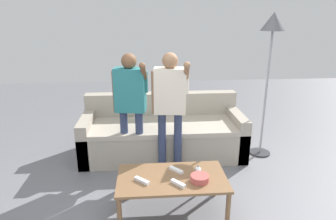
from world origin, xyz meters
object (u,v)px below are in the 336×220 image
(couch, at_px, (163,133))
(player_center, at_px, (170,100))
(game_remote_nunchuk, at_px, (198,169))
(coffee_table, at_px, (172,181))
(snack_bowl, at_px, (200,178))
(game_remote_wand_near, at_px, (142,181))
(player_left, at_px, (130,99))
(game_remote_wand_spare, at_px, (178,183))
(floor_lamp, at_px, (272,36))
(game_remote_wand_far, at_px, (176,170))

(couch, bearing_deg, player_center, -84.04)
(game_remote_nunchuk, relative_size, player_center, 0.06)
(coffee_table, relative_size, snack_bowl, 6.04)
(couch, height_order, snack_bowl, couch)
(coffee_table, distance_m, snack_bowl, 0.27)
(snack_bowl, height_order, game_remote_wand_near, snack_bowl)
(game_remote_nunchuk, distance_m, player_left, 1.19)
(game_remote_wand_spare, bearing_deg, floor_lamp, 45.54)
(floor_lamp, relative_size, player_center, 1.29)
(coffee_table, bearing_deg, player_left, 113.25)
(game_remote_wand_near, height_order, game_remote_wand_far, same)
(player_center, bearing_deg, coffee_table, -93.65)
(coffee_table, bearing_deg, snack_bowl, -20.36)
(floor_lamp, bearing_deg, game_remote_wand_near, -142.38)
(snack_bowl, bearing_deg, game_remote_wand_far, 135.54)
(game_remote_nunchuk, height_order, floor_lamp, floor_lamp)
(player_left, bearing_deg, game_remote_wand_near, -82.89)
(player_center, xyz_separation_m, game_remote_wand_near, (-0.33, -0.88, -0.50))
(game_remote_wand_near, distance_m, game_remote_wand_far, 0.37)
(couch, distance_m, game_remote_wand_near, 1.43)
(floor_lamp, relative_size, game_remote_wand_far, 13.07)
(game_remote_wand_near, bearing_deg, snack_bowl, -3.06)
(snack_bowl, bearing_deg, game_remote_wand_near, 176.94)
(game_remote_wand_spare, bearing_deg, game_remote_wand_far, 88.30)
(snack_bowl, xyz_separation_m, player_left, (-0.65, 1.04, 0.48))
(snack_bowl, relative_size, floor_lamp, 0.09)
(player_center, relative_size, game_remote_wand_spare, 10.32)
(couch, height_order, floor_lamp, floor_lamp)
(game_remote_wand_near, xyz_separation_m, game_remote_wand_far, (0.33, 0.16, 0.00))
(game_remote_nunchuk, xyz_separation_m, player_left, (-0.67, 0.86, 0.48))
(floor_lamp, bearing_deg, player_left, -172.09)
(coffee_table, distance_m, player_left, 1.17)
(coffee_table, bearing_deg, game_remote_wand_far, 63.40)
(snack_bowl, relative_size, game_remote_wand_near, 1.19)
(player_left, relative_size, game_remote_wand_near, 10.07)
(couch, relative_size, player_left, 1.50)
(game_remote_nunchuk, bearing_deg, game_remote_wand_spare, -134.41)
(couch, relative_size, game_remote_wand_spare, 15.27)
(couch, relative_size, game_remote_wand_far, 14.97)
(couch, bearing_deg, player_left, -135.94)
(game_remote_wand_spare, bearing_deg, coffee_table, 107.56)
(player_left, distance_m, player_center, 0.48)
(couch, bearing_deg, game_remote_nunchuk, -78.05)
(game_remote_wand_near, xyz_separation_m, game_remote_wand_spare, (0.32, -0.07, 0.00))
(floor_lamp, distance_m, game_remote_wand_far, 2.07)
(floor_lamp, xyz_separation_m, game_remote_wand_far, (-1.30, -1.09, -1.18))
(snack_bowl, bearing_deg, game_remote_nunchuk, 84.69)
(couch, xyz_separation_m, game_remote_wand_near, (-0.28, -1.40, 0.13))
(couch, xyz_separation_m, player_left, (-0.40, -0.39, 0.62))
(couch, xyz_separation_m, floor_lamp, (1.35, -0.15, 1.31))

